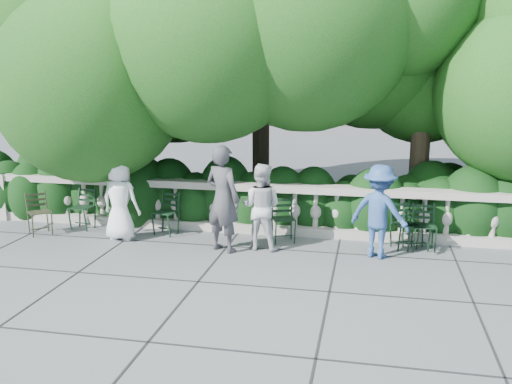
% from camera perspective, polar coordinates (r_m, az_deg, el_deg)
% --- Properties ---
extents(ground, '(90.00, 90.00, 0.00)m').
position_cam_1_polar(ground, '(9.64, -1.20, -7.07)').
color(ground, '#585A61').
rests_on(ground, ground).
extents(balustrade, '(12.00, 0.44, 1.00)m').
position_cam_1_polar(balustrade, '(11.19, 0.82, -1.71)').
color(balustrade, '#9E998E').
rests_on(balustrade, ground).
extents(shrub_hedge, '(15.00, 2.60, 1.70)m').
position_cam_1_polar(shrub_hedge, '(12.45, 1.85, -2.57)').
color(shrub_hedge, black).
rests_on(shrub_hedge, ground).
extents(tree_canopy, '(15.04, 6.52, 6.78)m').
position_cam_1_polar(tree_canopy, '(12.15, 5.45, 15.87)').
color(tree_canopy, '#3F3023').
rests_on(tree_canopy, ground).
extents(chair_a, '(0.49, 0.53, 0.84)m').
position_cam_1_polar(chair_a, '(12.00, -17.28, -3.72)').
color(chair_a, black).
rests_on(chair_a, ground).
extents(chair_b, '(0.54, 0.57, 0.84)m').
position_cam_1_polar(chair_b, '(11.24, -9.36, -4.39)').
color(chair_b, black).
rests_on(chair_b, ground).
extents(chair_c, '(0.58, 0.60, 0.84)m').
position_cam_1_polar(chair_c, '(10.62, 2.91, -5.23)').
color(chair_c, black).
rests_on(chair_c, ground).
extents(chair_d, '(0.60, 0.62, 0.84)m').
position_cam_1_polar(chair_d, '(10.60, 14.88, -5.68)').
color(chair_d, black).
rests_on(chair_d, ground).
extents(chair_e, '(0.47, 0.51, 0.84)m').
position_cam_1_polar(chair_e, '(10.57, 16.45, -5.83)').
color(chair_e, black).
rests_on(chair_e, ground).
extents(chair_f, '(0.55, 0.58, 0.84)m').
position_cam_1_polar(chair_f, '(10.57, 15.87, -5.79)').
color(chair_f, black).
rests_on(chair_f, ground).
extents(chair_weathered, '(0.65, 0.65, 0.84)m').
position_cam_1_polar(chair_weathered, '(11.85, -20.53, -4.14)').
color(chair_weathered, black).
rests_on(chair_weathered, ground).
extents(person_businessman, '(0.82, 0.60, 1.55)m').
position_cam_1_polar(person_businessman, '(11.00, -13.44, -0.75)').
color(person_businessman, white).
rests_on(person_businessman, ground).
extents(person_woman_grey, '(0.82, 0.71, 1.91)m').
position_cam_1_polar(person_woman_grey, '(10.02, -3.33, -0.66)').
color(person_woman_grey, '#3E3E43').
rests_on(person_woman_grey, ground).
extents(person_casual_man, '(0.82, 0.67, 1.55)m').
position_cam_1_polar(person_casual_man, '(10.16, 0.49, -1.47)').
color(person_casual_man, silver).
rests_on(person_casual_man, ground).
extents(person_older_blue, '(1.20, 0.97, 1.61)m').
position_cam_1_polar(person_older_blue, '(9.92, 12.23, -1.92)').
color(person_older_blue, '#2D4E88').
rests_on(person_older_blue, ground).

